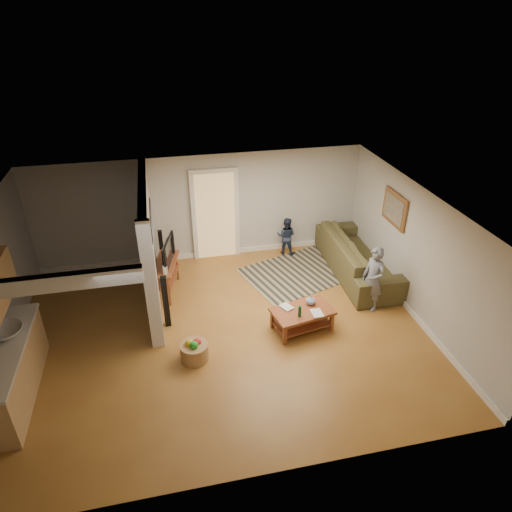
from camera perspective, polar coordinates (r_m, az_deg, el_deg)
The scene contains 11 objects.
ground at distance 8.68m, azimuth -4.04°, elevation -9.56°, with size 7.50×7.50×0.00m, color brown.
room_shell at distance 8.17m, azimuth -12.26°, elevation -0.58°, with size 7.54×6.02×2.52m.
area_rug at distance 10.44m, azimuth 5.28°, elevation -2.10°, with size 2.35×1.72×0.01m, color black.
sofa at distance 10.68m, azimuth 12.43°, elevation -1.96°, with size 2.87×1.12×0.84m, color #423721.
coffee_table at distance 8.61m, azimuth 5.86°, elevation -7.19°, with size 1.22×0.85×0.66m.
tv_console at distance 9.60m, azimuth -11.21°, elevation -1.20°, with size 0.67×1.20×0.97m.
speaker_left at distance 8.69m, azimuth -11.20°, elevation -5.61°, with size 0.11×0.11×1.08m, color black.
speaker_right at distance 10.64m, azimuth -11.71°, elevation 0.88°, with size 0.09×0.09×0.93m, color black.
toy_basket at distance 8.08m, azimuth -7.72°, elevation -11.68°, with size 0.49×0.49×0.43m.
child at distance 9.57m, azimuth 13.94°, elevation -6.27°, with size 0.50×0.33×1.37m, color slate.
toddler at distance 11.22m, azimuth 3.71°, elevation 0.37°, with size 0.46×0.36×0.94m, color #212C46.
Camera 1 is at (-0.85, -6.68, 5.48)m, focal length 32.00 mm.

